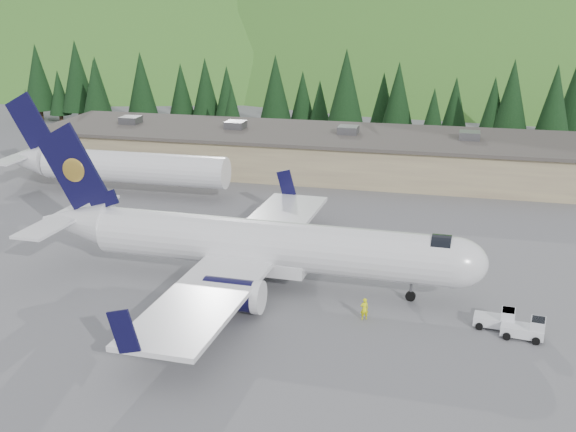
{
  "coord_description": "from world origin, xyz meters",
  "views": [
    {
      "loc": [
        14.21,
        -51.72,
        22.86
      ],
      "look_at": [
        0.0,
        6.0,
        4.0
      ],
      "focal_mm": 45.0,
      "sensor_mm": 36.0,
      "label": 1
    }
  ],
  "objects_px": {
    "airliner": "(257,245)",
    "terminal_building": "(309,151)",
    "baggage_tug_b": "(527,329)",
    "ramp_worker": "(364,309)",
    "second_airliner": "(111,165)",
    "baggage_tug_a": "(498,319)"
  },
  "relations": [
    {
      "from": "baggage_tug_a",
      "to": "baggage_tug_b",
      "type": "relative_size",
      "value": 0.95
    },
    {
      "from": "airliner",
      "to": "baggage_tug_a",
      "type": "xyz_separation_m",
      "value": [
        18.62,
        -3.56,
        -2.64
      ]
    },
    {
      "from": "airliner",
      "to": "terminal_building",
      "type": "relative_size",
      "value": 0.52
    },
    {
      "from": "second_airliner",
      "to": "terminal_building",
      "type": "relative_size",
      "value": 0.39
    },
    {
      "from": "airliner",
      "to": "terminal_building",
      "type": "height_order",
      "value": "airliner"
    },
    {
      "from": "airliner",
      "to": "terminal_building",
      "type": "xyz_separation_m",
      "value": [
        -3.92,
        37.96,
        -0.68
      ]
    },
    {
      "from": "second_airliner",
      "to": "baggage_tug_a",
      "type": "xyz_separation_m",
      "value": [
        42.45,
        -25.52,
        -2.67
      ]
    },
    {
      "from": "airliner",
      "to": "ramp_worker",
      "type": "relative_size",
      "value": 22.62
    },
    {
      "from": "airliner",
      "to": "baggage_tug_b",
      "type": "distance_m",
      "value": 21.18
    },
    {
      "from": "second_airliner",
      "to": "terminal_building",
      "type": "height_order",
      "value": "second_airliner"
    },
    {
      "from": "baggage_tug_a",
      "to": "ramp_worker",
      "type": "relative_size",
      "value": 1.74
    },
    {
      "from": "baggage_tug_b",
      "to": "ramp_worker",
      "type": "relative_size",
      "value": 1.82
    },
    {
      "from": "second_airliner",
      "to": "airliner",
      "type": "bearing_deg",
      "value": -42.66
    },
    {
      "from": "baggage_tug_b",
      "to": "baggage_tug_a",
      "type": "bearing_deg",
      "value": 155.44
    },
    {
      "from": "airliner",
      "to": "second_airliner",
      "type": "relative_size",
      "value": 1.35
    },
    {
      "from": "airliner",
      "to": "terminal_building",
      "type": "distance_m",
      "value": 38.17
    },
    {
      "from": "airliner",
      "to": "baggage_tug_b",
      "type": "bearing_deg",
      "value": -11.11
    },
    {
      "from": "second_airliner",
      "to": "baggage_tug_b",
      "type": "distance_m",
      "value": 51.8
    },
    {
      "from": "ramp_worker",
      "to": "second_airliner",
      "type": "bearing_deg",
      "value": -66.13
    },
    {
      "from": "airliner",
      "to": "baggage_tug_a",
      "type": "height_order",
      "value": "airliner"
    },
    {
      "from": "airliner",
      "to": "second_airliner",
      "type": "height_order",
      "value": "airliner"
    },
    {
      "from": "baggage_tug_b",
      "to": "airliner",
      "type": "bearing_deg",
      "value": 174.47
    }
  ]
}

